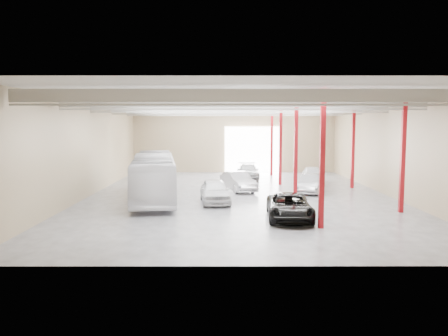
{
  "coord_description": "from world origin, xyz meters",
  "views": [
    {
      "loc": [
        -1.17,
        -31.81,
        5.28
      ],
      "look_at": [
        -1.12,
        -1.27,
        2.2
      ],
      "focal_mm": 35.0,
      "sensor_mm": 36.0,
      "label": 1
    }
  ],
  "objects_px": {
    "car_row_a": "(215,191)",
    "car_right_far": "(313,175)",
    "car_row_b": "(238,181)",
    "car_row_c": "(248,172)",
    "black_sedan": "(289,207)",
    "coach_bus": "(154,176)",
    "car_right_near": "(311,184)"
  },
  "relations": [
    {
      "from": "car_row_b",
      "to": "car_right_far",
      "type": "bearing_deg",
      "value": 13.23
    },
    {
      "from": "car_row_b",
      "to": "car_right_near",
      "type": "bearing_deg",
      "value": -28.09
    },
    {
      "from": "black_sedan",
      "to": "car_right_far",
      "type": "bearing_deg",
      "value": 77.02
    },
    {
      "from": "coach_bus",
      "to": "car_right_near",
      "type": "bearing_deg",
      "value": 7.07
    },
    {
      "from": "car_row_c",
      "to": "car_row_a",
      "type": "bearing_deg",
      "value": -102.06
    },
    {
      "from": "coach_bus",
      "to": "car_row_a",
      "type": "xyz_separation_m",
      "value": [
        4.28,
        -1.2,
        -0.85
      ]
    },
    {
      "from": "car_row_c",
      "to": "car_row_b",
      "type": "bearing_deg",
      "value": -98.07
    },
    {
      "from": "coach_bus",
      "to": "car_row_c",
      "type": "distance_m",
      "value": 13.51
    },
    {
      "from": "car_right_near",
      "to": "car_row_b",
      "type": "bearing_deg",
      "value": -170.17
    },
    {
      "from": "car_right_near",
      "to": "black_sedan",
      "type": "bearing_deg",
      "value": -89.27
    },
    {
      "from": "coach_bus",
      "to": "car_row_b",
      "type": "distance_m",
      "value": 7.28
    },
    {
      "from": "black_sedan",
      "to": "car_right_far",
      "type": "distance_m",
      "value": 15.35
    },
    {
      "from": "black_sedan",
      "to": "car_right_near",
      "type": "relative_size",
      "value": 1.2
    },
    {
      "from": "car_row_b",
      "to": "car_right_far",
      "type": "xyz_separation_m",
      "value": [
        6.8,
        4.34,
        0.01
      ]
    },
    {
      "from": "car_row_a",
      "to": "black_sedan",
      "type": "bearing_deg",
      "value": -56.7
    },
    {
      "from": "coach_bus",
      "to": "black_sedan",
      "type": "distance_m",
      "value": 10.69
    },
    {
      "from": "car_row_a",
      "to": "car_right_near",
      "type": "bearing_deg",
      "value": 24.77
    },
    {
      "from": "coach_bus",
      "to": "car_row_c",
      "type": "xyz_separation_m",
      "value": [
        7.2,
        11.39,
        -0.91
      ]
    },
    {
      "from": "black_sedan",
      "to": "car_row_a",
      "type": "height_order",
      "value": "car_row_a"
    },
    {
      "from": "car_row_a",
      "to": "car_row_b",
      "type": "xyz_separation_m",
      "value": [
        1.74,
        5.2,
        -0.04
      ]
    },
    {
      "from": "car_row_a",
      "to": "car_right_far",
      "type": "height_order",
      "value": "car_row_a"
    },
    {
      "from": "coach_bus",
      "to": "car_right_far",
      "type": "height_order",
      "value": "coach_bus"
    },
    {
      "from": "coach_bus",
      "to": "car_right_far",
      "type": "bearing_deg",
      "value": 24.95
    },
    {
      "from": "black_sedan",
      "to": "car_row_c",
      "type": "height_order",
      "value": "car_row_c"
    },
    {
      "from": "car_row_b",
      "to": "car_right_far",
      "type": "height_order",
      "value": "car_right_far"
    },
    {
      "from": "car_row_a",
      "to": "car_right_far",
      "type": "distance_m",
      "value": 12.81
    },
    {
      "from": "car_row_c",
      "to": "black_sedan",
      "type": "bearing_deg",
      "value": -84.75
    },
    {
      "from": "car_row_c",
      "to": "car_right_far",
      "type": "relative_size",
      "value": 1.12
    },
    {
      "from": "car_row_a",
      "to": "car_row_b",
      "type": "height_order",
      "value": "car_row_a"
    },
    {
      "from": "car_row_a",
      "to": "car_right_far",
      "type": "bearing_deg",
      "value": 42.25
    },
    {
      "from": "car_row_a",
      "to": "car_right_far",
      "type": "relative_size",
      "value": 1.03
    },
    {
      "from": "black_sedan",
      "to": "car_row_b",
      "type": "xyz_separation_m",
      "value": [
        -2.49,
        10.4,
        0.04
      ]
    }
  ]
}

